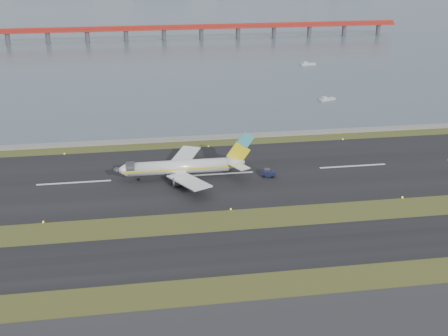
% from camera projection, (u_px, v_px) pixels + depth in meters
% --- Properties ---
extents(ground, '(1000.00, 1000.00, 0.00)m').
position_uv_depth(ground, '(236.00, 224.00, 132.05)').
color(ground, '#304117').
rests_on(ground, ground).
extents(taxiway_strip, '(1000.00, 18.00, 0.10)m').
position_uv_depth(taxiway_strip, '(245.00, 250.00, 121.08)').
color(taxiway_strip, black).
rests_on(taxiway_strip, ground).
extents(runway_strip, '(1000.00, 45.00, 0.10)m').
position_uv_depth(runway_strip, '(218.00, 174.00, 159.39)').
color(runway_strip, black).
rests_on(runway_strip, ground).
extents(seawall, '(1000.00, 2.50, 1.00)m').
position_uv_depth(seawall, '(206.00, 138.00, 186.59)').
color(seawall, gray).
rests_on(seawall, ground).
extents(bay_water, '(1400.00, 800.00, 1.30)m').
position_uv_depth(bay_water, '(157.00, 3.00, 551.67)').
color(bay_water, '#4D5E6E').
rests_on(bay_water, ground).
extents(red_pier, '(260.00, 5.00, 10.20)m').
position_uv_depth(red_pier, '(201.00, 28.00, 360.04)').
color(red_pier, '#B1281E').
rests_on(red_pier, ground).
extents(airliner, '(38.52, 32.89, 12.80)m').
position_uv_depth(airliner, '(183.00, 167.00, 155.61)').
color(airliner, white).
rests_on(airliner, ground).
extents(pushback_tug, '(4.05, 3.09, 2.29)m').
position_uv_depth(pushback_tug, '(268.00, 173.00, 157.53)').
color(pushback_tug, '#151A3C').
rests_on(pushback_tug, ground).
extents(workboat_near, '(7.45, 4.40, 1.73)m').
position_uv_depth(workboat_near, '(327.00, 99.00, 229.94)').
color(workboat_near, silver).
rests_on(workboat_near, ground).
extents(workboat_far, '(8.26, 3.65, 1.94)m').
position_uv_depth(workboat_far, '(307.00, 64.00, 291.75)').
color(workboat_far, silver).
rests_on(workboat_far, ground).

